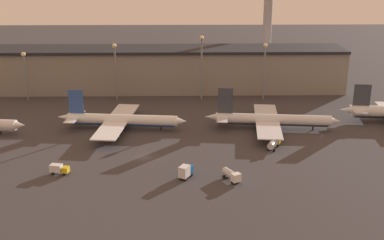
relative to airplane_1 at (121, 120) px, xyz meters
The scene contains 13 objects.
ground 27.32m from the airplane_1, 68.82° to the right, with size 600.00×600.00×0.00m, color #383538.
terminal_building 52.70m from the airplane_1, 79.21° to the left, with size 162.56×21.71×18.86m.
airplane_1 is the anchor object (origin of this frame).
airplane_2 51.36m from the airplane_1, ahead, with size 46.24×37.76×14.09m.
service_vehicle_0 45.03m from the airplane_1, 60.84° to the right, with size 4.18×5.29×3.70m.
service_vehicle_1 53.33m from the airplane_1, 50.54° to the right, with size 4.87×6.32×2.86m.
service_vehicle_2 38.35m from the airplane_1, 108.74° to the right, with size 5.33×2.94×2.78m.
service_vehicle_3 52.57m from the airplane_1, 20.65° to the right, with size 5.28×7.58×2.86m.
lamp_post_0 56.87m from the airplane_1, 139.55° to the left, with size 1.80×1.80×20.01m.
lamp_post_1 38.66m from the airplane_1, 99.49° to the left, with size 1.80×1.80×23.35m.
lamp_post_2 48.33m from the airplane_1, 51.49° to the left, with size 1.80×1.80×26.39m.
lamp_post_3 66.61m from the airplane_1, 33.65° to the left, with size 1.80×1.80×23.28m.
control_tower 110.88m from the airplane_1, 53.80° to the left, with size 9.00×9.00×49.19m.
Camera 1 is at (11.65, -130.43, 55.34)m, focal length 45.00 mm.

